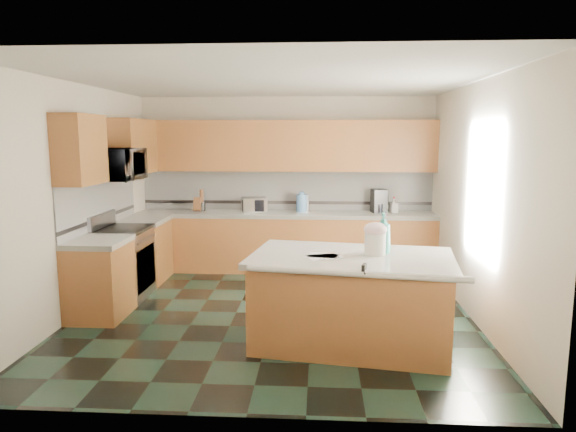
{
  "coord_description": "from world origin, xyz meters",
  "views": [
    {
      "loc": [
        0.54,
        -5.84,
        2.08
      ],
      "look_at": [
        0.15,
        0.35,
        1.12
      ],
      "focal_mm": 32.0,
      "sensor_mm": 36.0,
      "label": 1
    }
  ],
  "objects_px": {
    "island_base": "(351,303)",
    "treat_jar": "(375,244)",
    "island_top": "(352,258)",
    "coffee_maker": "(379,201)",
    "knife_block": "(198,204)",
    "toaster_oven": "(254,205)",
    "soap_bottle_island": "(383,233)"
  },
  "relations": [
    {
      "from": "island_top",
      "to": "soap_bottle_island",
      "type": "xyz_separation_m",
      "value": [
        0.31,
        0.09,
        0.24
      ]
    },
    {
      "from": "island_base",
      "to": "soap_bottle_island",
      "type": "height_order",
      "value": "soap_bottle_island"
    },
    {
      "from": "coffee_maker",
      "to": "treat_jar",
      "type": "bearing_deg",
      "value": -108.14
    },
    {
      "from": "island_base",
      "to": "treat_jar",
      "type": "xyz_separation_m",
      "value": [
        0.23,
        0.04,
        0.6
      ]
    },
    {
      "from": "island_top",
      "to": "knife_block",
      "type": "distance_m",
      "value": 3.67
    },
    {
      "from": "island_top",
      "to": "coffee_maker",
      "type": "distance_m",
      "value": 3.0
    },
    {
      "from": "soap_bottle_island",
      "to": "island_top",
      "type": "bearing_deg",
      "value": -159.63
    },
    {
      "from": "island_base",
      "to": "toaster_oven",
      "type": "height_order",
      "value": "toaster_oven"
    },
    {
      "from": "coffee_maker",
      "to": "toaster_oven",
      "type": "bearing_deg",
      "value": 169.85
    },
    {
      "from": "island_top",
      "to": "toaster_oven",
      "type": "bearing_deg",
      "value": 123.47
    },
    {
      "from": "island_base",
      "to": "knife_block",
      "type": "xyz_separation_m",
      "value": [
        -2.24,
        2.9,
        0.6
      ]
    },
    {
      "from": "treat_jar",
      "to": "soap_bottle_island",
      "type": "bearing_deg",
      "value": 37.62
    },
    {
      "from": "island_base",
      "to": "island_top",
      "type": "distance_m",
      "value": 0.46
    },
    {
      "from": "knife_block",
      "to": "coffee_maker",
      "type": "bearing_deg",
      "value": 7.05
    },
    {
      "from": "soap_bottle_island",
      "to": "knife_block",
      "type": "distance_m",
      "value": 3.79
    },
    {
      "from": "treat_jar",
      "to": "soap_bottle_island",
      "type": "height_order",
      "value": "soap_bottle_island"
    },
    {
      "from": "island_base",
      "to": "treat_jar",
      "type": "bearing_deg",
      "value": 19.18
    },
    {
      "from": "treat_jar",
      "to": "coffee_maker",
      "type": "xyz_separation_m",
      "value": [
        0.36,
        2.89,
        0.07
      ]
    },
    {
      "from": "island_top",
      "to": "coffee_maker",
      "type": "relative_size",
      "value": 5.5
    },
    {
      "from": "island_top",
      "to": "toaster_oven",
      "type": "height_order",
      "value": "toaster_oven"
    },
    {
      "from": "toaster_oven",
      "to": "coffee_maker",
      "type": "relative_size",
      "value": 1.05
    },
    {
      "from": "soap_bottle_island",
      "to": "toaster_oven",
      "type": "xyz_separation_m",
      "value": [
        -1.66,
        2.81,
        -0.1
      ]
    },
    {
      "from": "island_base",
      "to": "toaster_oven",
      "type": "relative_size",
      "value": 4.99
    },
    {
      "from": "knife_block",
      "to": "coffee_maker",
      "type": "xyz_separation_m",
      "value": [
        2.83,
        0.03,
        0.07
      ]
    },
    {
      "from": "island_top",
      "to": "knife_block",
      "type": "xyz_separation_m",
      "value": [
        -2.24,
        2.9,
        0.14
      ]
    },
    {
      "from": "island_base",
      "to": "treat_jar",
      "type": "relative_size",
      "value": 8.52
    },
    {
      "from": "island_base",
      "to": "knife_block",
      "type": "distance_m",
      "value": 3.71
    },
    {
      "from": "island_top",
      "to": "treat_jar",
      "type": "distance_m",
      "value": 0.27
    },
    {
      "from": "coffee_maker",
      "to": "knife_block",
      "type": "bearing_deg",
      "value": 169.57
    },
    {
      "from": "knife_block",
      "to": "toaster_oven",
      "type": "xyz_separation_m",
      "value": [
        0.89,
        0.0,
        0.0
      ]
    },
    {
      "from": "treat_jar",
      "to": "coffee_maker",
      "type": "relative_size",
      "value": 0.61
    },
    {
      "from": "treat_jar",
      "to": "toaster_oven",
      "type": "distance_m",
      "value": 3.26
    }
  ]
}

